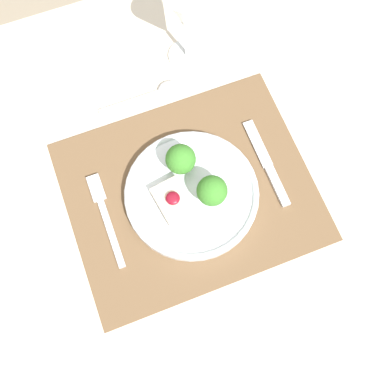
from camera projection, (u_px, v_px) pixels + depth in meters
The scene contains 8 objects.
ground_plane at pixel (191, 260), 1.56m from camera, with size 8.00×8.00×0.00m, color gray.
dining_table at pixel (190, 207), 0.94m from camera, with size 1.17×0.98×0.76m.
placemat at pixel (190, 191), 0.84m from camera, with size 0.45×0.37×0.00m, color brown.
dinner_plate at pixel (192, 191), 0.81m from camera, with size 0.25×0.25×0.08m.
fork at pixel (105, 213), 0.82m from camera, with size 0.02×0.18×0.01m.
knife at pixel (269, 168), 0.84m from camera, with size 0.02×0.18×0.01m.
spoon at pixel (157, 93), 0.90m from camera, with size 0.17×0.04×0.01m.
wine_glass_near at pixel (186, 17), 0.82m from camera, with size 0.08×0.08×0.17m.
Camera 1 is at (-0.09, -0.25, 1.56)m, focal length 42.00 mm.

